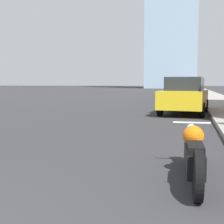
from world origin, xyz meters
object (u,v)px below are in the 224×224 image
object	(u,v)px
parked_car_yellow	(185,96)
parked_car_red	(187,91)
motorcycle	(194,153)
parked_car_black	(189,88)

from	to	relation	value
parked_car_yellow	parked_car_red	xyz separation A→B (m)	(-0.02, 11.44, -0.01)
motorcycle	parked_car_black	distance (m)	34.64
parked_car_red	parked_car_black	xyz separation A→B (m)	(0.07, 12.87, 0.01)
parked_car_yellow	parked_car_red	bearing A→B (deg)	95.87
parked_car_red	parked_car_black	distance (m)	12.87
parked_car_yellow	parked_car_red	size ratio (longest dim) A/B	1.06
motorcycle	parked_car_black	bearing A→B (deg)	87.63
parked_car_yellow	motorcycle	bearing A→B (deg)	-82.37
motorcycle	parked_car_red	xyz separation A→B (m)	(-0.35, 21.77, 0.46)
parked_car_red	parked_car_black	size ratio (longest dim) A/B	0.97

